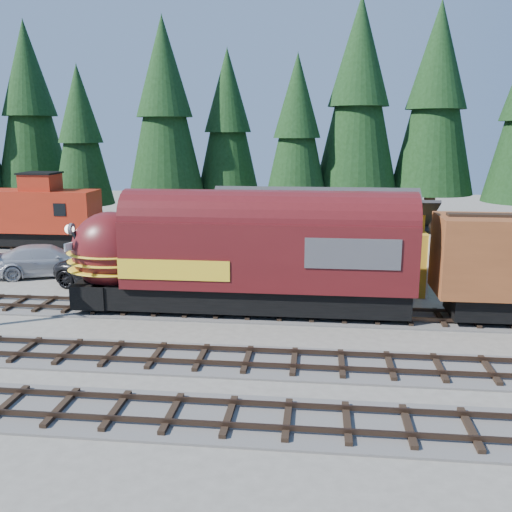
# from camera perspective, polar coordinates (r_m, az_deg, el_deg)

# --- Properties ---
(ground) EXTENTS (120.00, 120.00, 0.00)m
(ground) POSITION_cam_1_polar(r_m,az_deg,el_deg) (24.01, 5.47, -8.95)
(ground) COLOR #6B665B
(ground) RESTS_ON ground
(track_spur) EXTENTS (32.00, 3.20, 0.33)m
(track_spur) POSITION_cam_1_polar(r_m,az_deg,el_deg) (42.53, -7.70, 0.54)
(track_spur) COLOR #4C4947
(track_spur) RESTS_ON ground
(depot) EXTENTS (12.80, 7.00, 5.30)m
(depot) POSITION_cam_1_polar(r_m,az_deg,el_deg) (33.37, 5.87, 2.40)
(depot) COLOR gold
(depot) RESTS_ON ground
(conifer_backdrop) EXTENTS (80.82, 23.67, 17.12)m
(conifer_backdrop) POSITION_cam_1_polar(r_m,az_deg,el_deg) (47.65, 15.06, 14.19)
(conifer_backdrop) COLOR black
(conifer_backdrop) RESTS_ON ground
(locomotive) EXTENTS (16.83, 3.35, 4.58)m
(locomotive) POSITION_cam_1_polar(r_m,az_deg,el_deg) (27.37, -2.49, -0.40)
(locomotive) COLOR black
(locomotive) RESTS_ON ground
(caboose) EXTENTS (10.19, 2.95, 5.30)m
(caboose) POSITION_cam_1_polar(r_m,az_deg,el_deg) (46.15, -21.60, 3.94)
(caboose) COLOR black
(caboose) RESTS_ON ground
(pickup_truck_a) EXTENTS (7.63, 4.83, 1.96)m
(pickup_truck_a) POSITION_cam_1_polar(r_m,az_deg,el_deg) (33.43, -13.60, -1.34)
(pickup_truck_a) COLOR black
(pickup_truck_a) RESTS_ON ground
(pickup_truck_b) EXTENTS (7.01, 4.78, 1.88)m
(pickup_truck_b) POSITION_cam_1_polar(r_m,az_deg,el_deg) (37.30, -20.17, -0.41)
(pickup_truck_b) COLOR #B2B4BB
(pickup_truck_b) RESTS_ON ground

